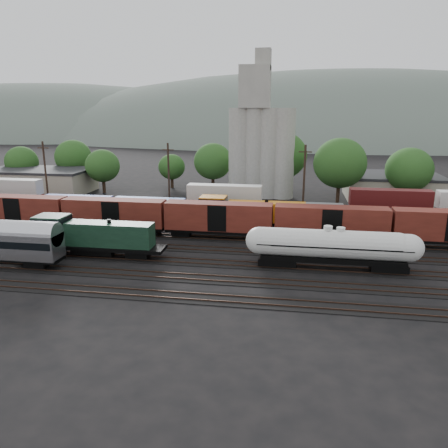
# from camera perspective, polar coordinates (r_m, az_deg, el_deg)

# --- Properties ---
(ground) EXTENTS (600.00, 600.00, 0.00)m
(ground) POSITION_cam_1_polar(r_m,az_deg,el_deg) (57.34, -1.61, -3.35)
(ground) COLOR black
(tracks) EXTENTS (180.00, 33.20, 0.20)m
(tracks) POSITION_cam_1_polar(r_m,az_deg,el_deg) (57.32, -1.61, -3.31)
(tracks) COLOR black
(tracks) RESTS_ON ground
(green_locomotive) EXTENTS (18.00, 3.18, 4.76)m
(green_locomotive) POSITION_cam_1_polar(r_m,az_deg,el_deg) (56.71, -17.58, -1.41)
(green_locomotive) COLOR black
(green_locomotive) RESTS_ON ground
(tank_car_a) EXTENTS (18.55, 3.32, 4.86)m
(tank_car_a) POSITION_cam_1_polar(r_m,az_deg,el_deg) (50.93, 13.30, -2.74)
(tank_car_a) COLOR silver
(tank_car_a) RESTS_ON ground
(tank_car_b) EXTENTS (18.11, 3.24, 4.75)m
(tank_car_b) POSITION_cam_1_polar(r_m,az_deg,el_deg) (51.08, 14.87, -2.86)
(tank_car_b) COLOR silver
(tank_car_b) RESTS_ON ground
(orange_locomotive) EXTENTS (19.14, 3.19, 4.78)m
(orange_locomotive) POSITION_cam_1_polar(r_m,az_deg,el_deg) (65.67, 2.71, 1.47)
(orange_locomotive) COLOR black
(orange_locomotive) RESTS_ON ground
(boxcar_string) EXTENTS (184.40, 2.90, 4.20)m
(boxcar_string) POSITION_cam_1_polar(r_m,az_deg,el_deg) (61.70, 20.94, -0.02)
(boxcar_string) COLOR black
(boxcar_string) RESTS_ON ground
(container_wall) EXTENTS (163.51, 2.60, 5.80)m
(container_wall) POSITION_cam_1_polar(r_m,az_deg,el_deg) (72.69, -6.28, 2.75)
(container_wall) COLOR black
(container_wall) RESTS_ON ground
(grain_silo) EXTENTS (13.40, 5.00, 29.00)m
(grain_silo) POSITION_cam_1_polar(r_m,az_deg,el_deg) (90.00, 4.78, 10.59)
(grain_silo) COLOR #A3A095
(grain_silo) RESTS_ON ground
(industrial_sheds) EXTENTS (119.38, 17.26, 5.10)m
(industrial_sheds) POSITION_cam_1_polar(r_m,az_deg,el_deg) (90.13, 6.75, 4.97)
(industrial_sheds) COLOR #9E937F
(industrial_sheds) RESTS_ON ground
(tree_band) EXTENTS (161.31, 20.96, 13.62)m
(tree_band) POSITION_cam_1_polar(r_m,az_deg,el_deg) (90.62, 7.98, 8.23)
(tree_band) COLOR black
(tree_band) RESTS_ON ground
(utility_poles) EXTENTS (122.20, 0.36, 12.00)m
(utility_poles) POSITION_cam_1_polar(r_m,az_deg,el_deg) (77.07, 1.42, 6.14)
(utility_poles) COLOR black
(utility_poles) RESTS_ON ground
(distant_hills) EXTENTS (860.00, 286.00, 130.00)m
(distant_hills) POSITION_cam_1_polar(r_m,az_deg,el_deg) (316.13, 11.67, 7.62)
(distant_hills) COLOR #59665B
(distant_hills) RESTS_ON ground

